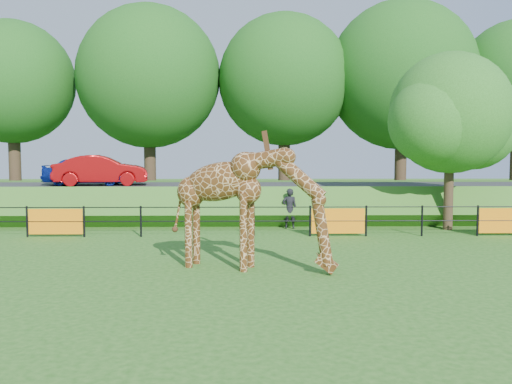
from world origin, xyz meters
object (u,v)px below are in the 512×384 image
(giraffe, at_px, (252,209))
(car_red, at_px, (101,170))
(car_blue, at_px, (86,171))
(tree_east, at_px, (453,118))
(visitor, at_px, (290,209))

(giraffe, distance_m, car_red, 13.45)
(giraffe, bearing_deg, car_blue, 141.55)
(car_blue, distance_m, tree_east, 16.13)
(visitor, distance_m, tree_east, 7.11)
(car_blue, relative_size, car_red, 0.91)
(car_blue, height_order, visitor, car_blue)
(giraffe, relative_size, car_blue, 1.16)
(car_blue, distance_m, visitor, 10.17)
(car_blue, bearing_deg, tree_east, -107.69)
(visitor, xyz_separation_m, tree_east, (6.18, -0.31, 3.49))
(tree_east, bearing_deg, car_red, 162.81)
(giraffe, height_order, visitor, giraffe)
(giraffe, xyz_separation_m, car_blue, (-7.55, 11.81, 0.48))
(car_red, height_order, tree_east, tree_east)
(giraffe, relative_size, car_red, 1.06)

